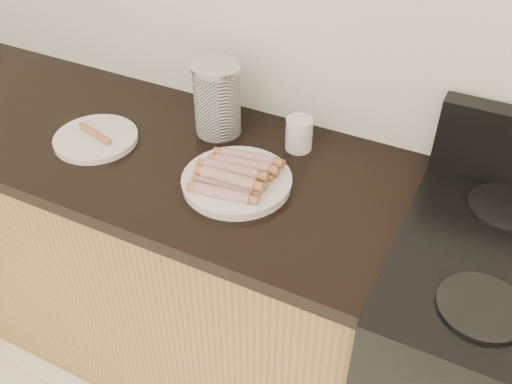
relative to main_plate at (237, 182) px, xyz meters
The scene contains 10 objects.
cabinet_base 0.83m from the main_plate, behind, with size 2.20×0.59×0.86m, color #916042.
counter_slab 0.68m from the main_plate, behind, with size 2.20×0.62×0.04m, color black.
burner_near_left 0.65m from the main_plate, 12.63° to the right, with size 0.18×0.18×0.01m, color black.
burner_far_left 0.66m from the main_plate, 17.43° to the left, with size 0.18×0.18×0.01m, color black.
main_plate is the anchor object (origin of this frame).
side_plate 0.45m from the main_plate, behind, with size 0.24×0.24×0.02m, color white.
hotdog_pile 0.03m from the main_plate, 91.79° to the left, with size 0.14×0.21×0.06m.
plain_sausages 0.45m from the main_plate, behind, with size 0.12×0.05×0.02m.
canister 0.28m from the main_plate, 129.78° to the left, with size 0.14×0.14×0.21m.
mug 0.24m from the main_plate, 71.50° to the left, with size 0.07×0.07×0.09m, color white.
Camera 1 is at (0.54, 0.65, 1.82)m, focal length 40.00 mm.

